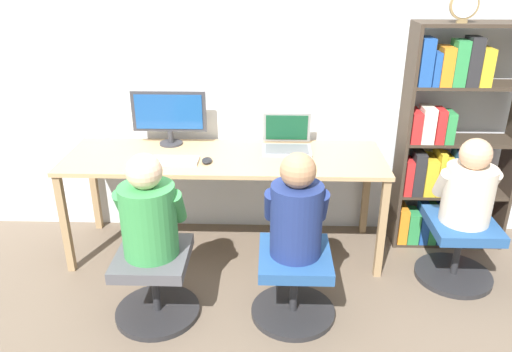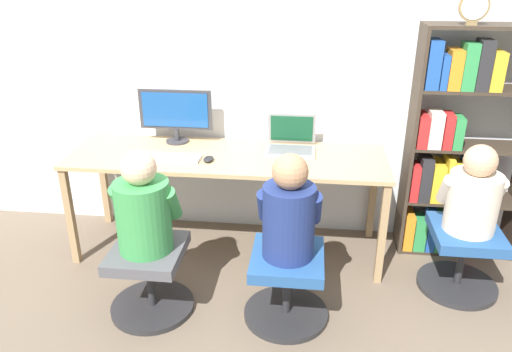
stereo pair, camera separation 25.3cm
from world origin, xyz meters
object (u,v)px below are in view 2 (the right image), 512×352
(bookshelf, at_px, (454,157))
(desk_clock, at_px, (474,7))
(office_chair_right, at_px, (287,283))
(person_near_shelf, at_px, (474,195))
(desktop_monitor, at_px, (176,114))
(office_chair_side, at_px, (462,256))
(laptop, at_px, (291,143))
(keyboard, at_px, (169,158))
(person_at_monitor, at_px, (143,208))
(person_at_laptop, at_px, (289,213))
(office_chair_left, at_px, (150,276))

(bookshelf, bearing_deg, desk_clock, -130.14)
(office_chair_right, xyz_separation_m, bookshelf, (1.13, 0.93, 0.51))
(office_chair_right, height_order, desk_clock, desk_clock)
(office_chair_right, xyz_separation_m, person_near_shelf, (1.15, 0.44, 0.45))
(desktop_monitor, relative_size, office_chair_side, 1.05)
(laptop, bearing_deg, office_chair_side, -21.45)
(bookshelf, distance_m, person_near_shelf, 0.49)
(desktop_monitor, xyz_separation_m, keyboard, (0.04, -0.36, -0.21))
(keyboard, bearing_deg, bookshelf, 8.71)
(office_chair_right, height_order, person_near_shelf, person_near_shelf)
(person_at_monitor, bearing_deg, laptop, 48.23)
(desk_clock, relative_size, office_chair_side, 0.39)
(bookshelf, height_order, desk_clock, desk_clock)
(keyboard, bearing_deg, person_near_shelf, -5.15)
(bookshelf, bearing_deg, office_chair_side, -88.18)
(person_at_monitor, bearing_deg, person_at_laptop, 1.65)
(office_chair_left, distance_m, office_chair_side, 2.06)
(office_chair_side, distance_m, person_near_shelf, 0.45)
(office_chair_right, bearing_deg, person_near_shelf, 20.87)
(office_chair_right, distance_m, person_at_monitor, 0.98)
(desktop_monitor, distance_m, bookshelf, 2.05)
(desktop_monitor, bearing_deg, keyboard, -84.01)
(desktop_monitor, height_order, bookshelf, bookshelf)
(laptop, relative_size, office_chair_side, 0.67)
(desktop_monitor, bearing_deg, person_at_monitor, -87.03)
(office_chair_side, bearing_deg, keyboard, 174.75)
(laptop, height_order, bookshelf, bookshelf)
(desk_clock, bearing_deg, person_near_shelf, -81.34)
(desktop_monitor, bearing_deg, office_chair_right, -47.14)
(laptop, bearing_deg, person_at_laptop, -87.66)
(bookshelf, xyz_separation_m, desk_clock, (-0.05, -0.06, 1.03))
(desk_clock, xyz_separation_m, person_near_shelf, (0.07, -0.43, -1.09))
(office_chair_right, height_order, person_at_monitor, person_at_monitor)
(desk_clock, bearing_deg, office_chair_left, -155.30)
(person_at_monitor, height_order, person_near_shelf, person_at_monitor)
(office_chair_left, relative_size, desk_clock, 2.54)
(bookshelf, height_order, person_near_shelf, bookshelf)
(office_chair_side, bearing_deg, person_at_monitor, -167.24)
(laptop, bearing_deg, desk_clock, -1.62)
(laptop, relative_size, person_at_laptop, 0.55)
(person_at_laptop, relative_size, bookshelf, 0.38)
(keyboard, relative_size, bookshelf, 0.26)
(laptop, distance_m, office_chair_left, 1.36)
(person_near_shelf, bearing_deg, office_chair_side, -90.00)
(person_near_shelf, bearing_deg, office_chair_left, -167.02)
(laptop, height_order, person_at_monitor, person_at_monitor)
(keyboard, distance_m, office_chair_right, 1.20)
(office_chair_side, bearing_deg, person_near_shelf, 90.00)
(desktop_monitor, distance_m, person_near_shelf, 2.15)
(bookshelf, xyz_separation_m, office_chair_side, (0.02, -0.49, -0.51))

